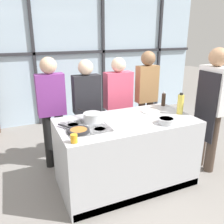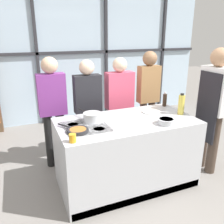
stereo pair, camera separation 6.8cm
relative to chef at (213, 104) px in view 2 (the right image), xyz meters
name	(u,v)px [view 2 (the right image)]	position (x,y,z in m)	size (l,w,h in m)	color
ground_plane	(126,181)	(-1.25, 0.15, -1.02)	(18.00, 18.00, 0.00)	gray
back_window_wall	(73,59)	(-1.25, 2.92, 0.39)	(6.40, 0.10, 2.80)	silver
demo_island	(126,152)	(-1.25, 0.15, -0.56)	(1.76, 0.91, 0.90)	#B7BABF
chef	(213,104)	(0.00, 0.00, 0.00)	(0.25, 0.44, 1.78)	#47382D
spectator_far_left	(53,106)	(-2.04, 0.97, -0.06)	(0.39, 0.23, 1.65)	black
spectator_center_left	(88,105)	(-1.51, 0.97, -0.11)	(0.41, 0.22, 1.59)	#47382D
spectator_center_right	(119,102)	(-0.99, 0.97, -0.12)	(0.44, 0.22, 1.60)	black
spectator_far_right	(148,93)	(-0.46, 0.97, -0.03)	(0.36, 0.24, 1.68)	#47382D
frying_pan	(77,130)	(-1.92, 0.03, -0.09)	(0.30, 0.39, 0.04)	#232326
saucepan	(92,117)	(-1.66, 0.28, -0.05)	(0.23, 0.41, 0.11)	silver
white_plate	(151,112)	(-0.80, 0.31, -0.11)	(0.25, 0.25, 0.01)	white
mixing_bowl	(166,121)	(-0.87, -0.15, -0.08)	(0.21, 0.21, 0.07)	silver
oil_bottle	(181,104)	(-0.47, 0.09, 0.02)	(0.08, 0.08, 0.29)	#E0CC4C
pepper_grinder	(165,100)	(-0.46, 0.49, -0.01)	(0.06, 0.06, 0.22)	#332319
juice_glass_near	(73,138)	(-2.03, -0.21, -0.07)	(0.07, 0.07, 0.09)	orange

